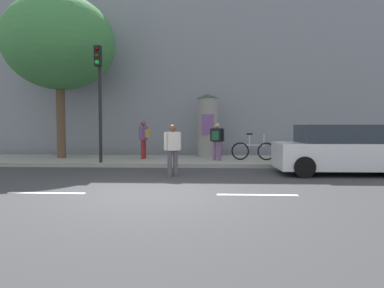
% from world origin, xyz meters
% --- Properties ---
extents(ground_plane, '(80.00, 80.00, 0.00)m').
position_xyz_m(ground_plane, '(0.00, 0.00, 0.00)').
color(ground_plane, '#38383A').
extents(sidewalk_curb, '(36.00, 4.00, 0.15)m').
position_xyz_m(sidewalk_curb, '(0.00, 7.00, 0.07)').
color(sidewalk_curb, '#9E9B93').
rests_on(sidewalk_curb, ground_plane).
extents(lane_markings, '(25.80, 0.16, 0.01)m').
position_xyz_m(lane_markings, '(-0.00, 0.00, 0.00)').
color(lane_markings, silver).
rests_on(lane_markings, ground_plane).
extents(building_backdrop, '(36.00, 5.00, 8.99)m').
position_xyz_m(building_backdrop, '(0.00, 12.00, 4.50)').
color(building_backdrop, gray).
rests_on(building_backdrop, ground_plane).
extents(traffic_light, '(0.24, 0.45, 4.34)m').
position_xyz_m(traffic_light, '(-2.77, 5.24, 3.07)').
color(traffic_light, black).
rests_on(traffic_light, sidewalk_curb).
extents(poster_column, '(1.01, 1.01, 2.83)m').
position_xyz_m(poster_column, '(1.27, 8.18, 1.59)').
color(poster_column, gray).
rests_on(poster_column, sidewalk_curb).
extents(street_tree, '(4.71, 4.71, 6.96)m').
position_xyz_m(street_tree, '(-5.09, 7.23, 5.09)').
color(street_tree, brown).
rests_on(street_tree, sidewalk_curb).
extents(pedestrian_in_dark_shirt, '(0.49, 0.41, 1.57)m').
position_xyz_m(pedestrian_in_dark_shirt, '(0.22, 2.81, 0.91)').
color(pedestrian_in_dark_shirt, '#4C4C51').
rests_on(pedestrian_in_dark_shirt, ground_plane).
extents(pedestrian_near_pole, '(0.56, 0.48, 1.50)m').
position_xyz_m(pedestrian_near_pole, '(1.65, 6.40, 1.03)').
color(pedestrian_near_pole, '#724C84').
rests_on(pedestrian_near_pole, sidewalk_curb).
extents(pedestrian_with_backpack, '(0.43, 0.64, 1.60)m').
position_xyz_m(pedestrian_with_backpack, '(-1.41, 6.93, 1.11)').
color(pedestrian_with_backpack, maroon).
rests_on(pedestrian_with_backpack, sidewalk_curb).
extents(bicycle_leaning, '(1.77, 0.24, 1.09)m').
position_xyz_m(bicycle_leaning, '(3.13, 6.56, 0.54)').
color(bicycle_leaning, black).
rests_on(bicycle_leaning, sidewalk_curb).
extents(parked_car_red, '(4.27, 2.03, 1.58)m').
position_xyz_m(parked_car_red, '(5.58, 3.60, 0.76)').
color(parked_car_red, silver).
rests_on(parked_car_red, ground_plane).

